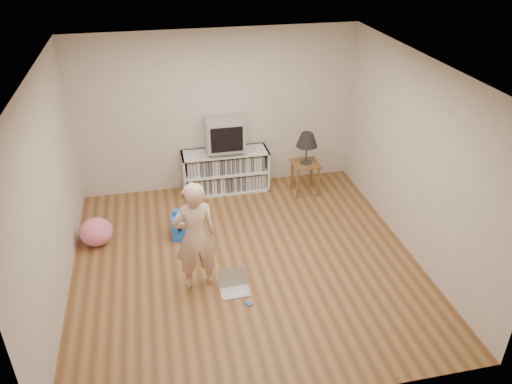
{
  "coord_description": "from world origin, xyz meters",
  "views": [
    {
      "loc": [
        -0.99,
        -5.24,
        4.1
      ],
      "look_at": [
        0.23,
        0.4,
        0.83
      ],
      "focal_mm": 35.0,
      "sensor_mm": 36.0,
      "label": 1
    }
  ],
  "objects_px": {
    "crt_tv": "(224,133)",
    "plush_pink": "(96,232)",
    "dvd_deck": "(225,150)",
    "person": "(195,236)",
    "table_lamp": "(307,140)",
    "laptop": "(234,285)",
    "plush_blue": "(186,225)",
    "media_unit": "(225,171)",
    "side_table": "(305,170)"
  },
  "relations": [
    {
      "from": "table_lamp",
      "to": "person",
      "type": "height_order",
      "value": "person"
    },
    {
      "from": "dvd_deck",
      "to": "laptop",
      "type": "bearing_deg",
      "value": -96.89
    },
    {
      "from": "media_unit",
      "to": "plush_blue",
      "type": "distance_m",
      "value": 1.49
    },
    {
      "from": "media_unit",
      "to": "plush_pink",
      "type": "height_order",
      "value": "media_unit"
    },
    {
      "from": "media_unit",
      "to": "plush_blue",
      "type": "xyz_separation_m",
      "value": [
        -0.78,
        -1.26,
        -0.16
      ]
    },
    {
      "from": "table_lamp",
      "to": "dvd_deck",
      "type": "bearing_deg",
      "value": 163.58
    },
    {
      "from": "person",
      "to": "plush_pink",
      "type": "bearing_deg",
      "value": -50.66
    },
    {
      "from": "plush_blue",
      "to": "plush_pink",
      "type": "distance_m",
      "value": 1.24
    },
    {
      "from": "laptop",
      "to": "plush_blue",
      "type": "xyz_separation_m",
      "value": [
        -0.47,
        1.28,
        0.12
      ]
    },
    {
      "from": "crt_tv",
      "to": "table_lamp",
      "type": "xyz_separation_m",
      "value": [
        1.26,
        -0.37,
        -0.08
      ]
    },
    {
      "from": "media_unit",
      "to": "person",
      "type": "xyz_separation_m",
      "value": [
        -0.73,
        -2.35,
        0.37
      ]
    },
    {
      "from": "dvd_deck",
      "to": "plush_blue",
      "type": "xyz_separation_m",
      "value": [
        -0.78,
        -1.24,
        -0.55
      ]
    },
    {
      "from": "dvd_deck",
      "to": "side_table",
      "type": "height_order",
      "value": "dvd_deck"
    },
    {
      "from": "table_lamp",
      "to": "plush_pink",
      "type": "bearing_deg",
      "value": -166.48
    },
    {
      "from": "side_table",
      "to": "laptop",
      "type": "height_order",
      "value": "side_table"
    },
    {
      "from": "dvd_deck",
      "to": "person",
      "type": "height_order",
      "value": "person"
    },
    {
      "from": "dvd_deck",
      "to": "plush_blue",
      "type": "height_order",
      "value": "dvd_deck"
    },
    {
      "from": "crt_tv",
      "to": "plush_blue",
      "type": "bearing_deg",
      "value": -122.11
    },
    {
      "from": "person",
      "to": "plush_pink",
      "type": "height_order",
      "value": "person"
    },
    {
      "from": "dvd_deck",
      "to": "plush_blue",
      "type": "relative_size",
      "value": 1.02
    },
    {
      "from": "laptop",
      "to": "plush_pink",
      "type": "bearing_deg",
      "value": 139.48
    },
    {
      "from": "media_unit",
      "to": "person",
      "type": "height_order",
      "value": "person"
    },
    {
      "from": "dvd_deck",
      "to": "side_table",
      "type": "relative_size",
      "value": 0.82
    },
    {
      "from": "person",
      "to": "table_lamp",
      "type": "bearing_deg",
      "value": -143.34
    },
    {
      "from": "side_table",
      "to": "person",
      "type": "xyz_separation_m",
      "value": [
        -1.99,
        -1.97,
        0.31
      ]
    },
    {
      "from": "media_unit",
      "to": "crt_tv",
      "type": "relative_size",
      "value": 2.33
    },
    {
      "from": "crt_tv",
      "to": "plush_blue",
      "type": "xyz_separation_m",
      "value": [
        -0.78,
        -1.24,
        -0.83
      ]
    },
    {
      "from": "plush_pink",
      "to": "person",
      "type": "bearing_deg",
      "value": -42.59
    },
    {
      "from": "media_unit",
      "to": "dvd_deck",
      "type": "xyz_separation_m",
      "value": [
        -0.0,
        -0.02,
        0.39
      ]
    },
    {
      "from": "media_unit",
      "to": "table_lamp",
      "type": "bearing_deg",
      "value": -17.07
    },
    {
      "from": "dvd_deck",
      "to": "laptop",
      "type": "xyz_separation_m",
      "value": [
        -0.3,
        -2.52,
        -0.67
      ]
    },
    {
      "from": "dvd_deck",
      "to": "table_lamp",
      "type": "distance_m",
      "value": 1.33
    },
    {
      "from": "crt_tv",
      "to": "side_table",
      "type": "xyz_separation_m",
      "value": [
        1.26,
        -0.37,
        -0.6
      ]
    },
    {
      "from": "plush_blue",
      "to": "plush_pink",
      "type": "bearing_deg",
      "value": -175.09
    },
    {
      "from": "dvd_deck",
      "to": "crt_tv",
      "type": "xyz_separation_m",
      "value": [
        -0.0,
        -0.0,
        0.29
      ]
    },
    {
      "from": "plush_blue",
      "to": "media_unit",
      "type": "bearing_deg",
      "value": 67.11
    },
    {
      "from": "side_table",
      "to": "table_lamp",
      "type": "relative_size",
      "value": 1.07
    },
    {
      "from": "crt_tv",
      "to": "plush_pink",
      "type": "relative_size",
      "value": 1.33
    },
    {
      "from": "table_lamp",
      "to": "laptop",
      "type": "distance_m",
      "value": 2.8
    },
    {
      "from": "laptop",
      "to": "table_lamp",
      "type": "bearing_deg",
      "value": 52.19
    },
    {
      "from": "media_unit",
      "to": "dvd_deck",
      "type": "relative_size",
      "value": 3.11
    },
    {
      "from": "media_unit",
      "to": "plush_blue",
      "type": "relative_size",
      "value": 3.17
    },
    {
      "from": "table_lamp",
      "to": "laptop",
      "type": "height_order",
      "value": "table_lamp"
    },
    {
      "from": "crt_tv",
      "to": "plush_pink",
      "type": "xyz_separation_m",
      "value": [
        -2.01,
        -1.15,
        -0.83
      ]
    },
    {
      "from": "side_table",
      "to": "plush_pink",
      "type": "distance_m",
      "value": 3.37
    },
    {
      "from": "laptop",
      "to": "media_unit",
      "type": "bearing_deg",
      "value": 81.28
    },
    {
      "from": "dvd_deck",
      "to": "table_lamp",
      "type": "bearing_deg",
      "value": -16.42
    },
    {
      "from": "crt_tv",
      "to": "laptop",
      "type": "distance_m",
      "value": 2.71
    },
    {
      "from": "dvd_deck",
      "to": "plush_pink",
      "type": "bearing_deg",
      "value": -150.14
    },
    {
      "from": "dvd_deck",
      "to": "plush_blue",
      "type": "bearing_deg",
      "value": -122.04
    }
  ]
}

